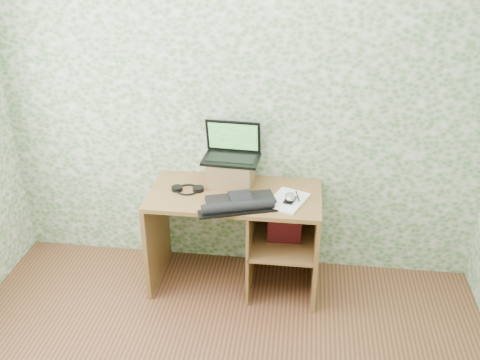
# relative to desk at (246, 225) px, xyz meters

# --- Properties ---
(wall_back) EXTENTS (3.50, 0.00, 3.50)m
(wall_back) POSITION_rel_desk_xyz_m (-0.08, 0.28, 0.82)
(wall_back) COLOR silver
(wall_back) RESTS_ON ground
(desk) EXTENTS (1.20, 0.60, 0.75)m
(desk) POSITION_rel_desk_xyz_m (0.00, 0.00, 0.00)
(desk) COLOR brown
(desk) RESTS_ON floor
(riser) EXTENTS (0.33, 0.28, 0.19)m
(riser) POSITION_rel_desk_xyz_m (-0.12, 0.12, 0.36)
(riser) COLOR brown
(riser) RESTS_ON desk
(laptop) EXTENTS (0.41, 0.30, 0.26)m
(laptop) POSITION_rel_desk_xyz_m (-0.12, 0.16, 0.52)
(laptop) COLOR black
(laptop) RESTS_ON riser
(keyboard) EXTENTS (0.53, 0.41, 0.07)m
(keyboard) POSITION_rel_desk_xyz_m (-0.02, -0.21, 0.29)
(keyboard) COLOR black
(keyboard) RESTS_ON desk
(headphones) EXTENTS (0.23, 0.17, 0.03)m
(headphones) POSITION_rel_desk_xyz_m (-0.41, -0.03, 0.28)
(headphones) COLOR black
(headphones) RESTS_ON desk
(notepad) EXTENTS (0.32, 0.37, 0.01)m
(notepad) POSITION_rel_desk_xyz_m (0.29, -0.10, 0.28)
(notepad) COLOR white
(notepad) RESTS_ON desk
(mouse) EXTENTS (0.10, 0.13, 0.04)m
(mouse) POSITION_rel_desk_xyz_m (0.31, -0.11, 0.30)
(mouse) COLOR #B0B0B3
(mouse) RESTS_ON notepad
(pen) EXTENTS (0.04, 0.15, 0.01)m
(pen) POSITION_rel_desk_xyz_m (0.36, -0.05, 0.29)
(pen) COLOR black
(pen) RESTS_ON notepad
(red_box) EXTENTS (0.24, 0.08, 0.29)m
(red_box) POSITION_rel_desk_xyz_m (0.28, -0.03, 0.05)
(red_box) COLOR maroon
(red_box) RESTS_ON desk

